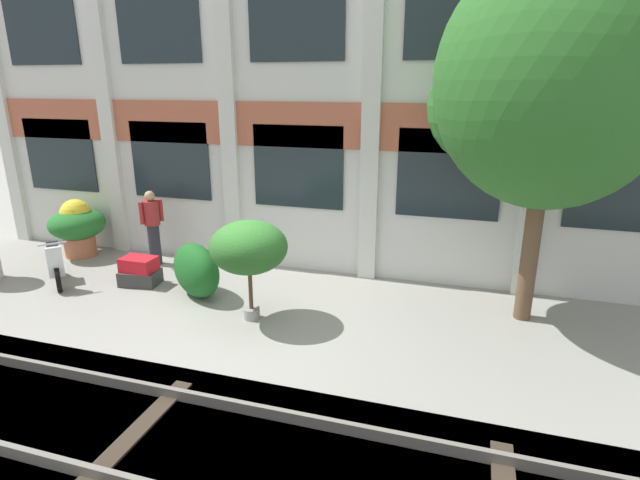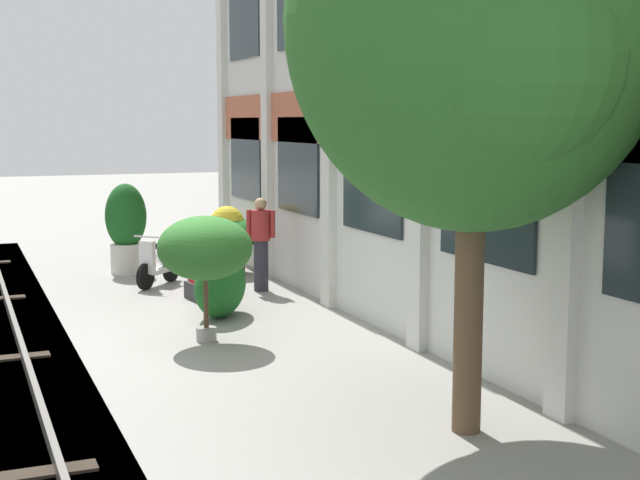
{
  "view_description": "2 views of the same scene",
  "coord_description": "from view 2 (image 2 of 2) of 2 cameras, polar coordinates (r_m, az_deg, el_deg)",
  "views": [
    {
      "loc": [
        3.45,
        -7.17,
        3.91
      ],
      "look_at": [
        0.97,
        0.91,
        1.24
      ],
      "focal_mm": 28.0,
      "sensor_mm": 36.0,
      "label": 1
    },
    {
      "loc": [
        11.75,
        -3.14,
        3.02
      ],
      "look_at": [
        0.98,
        1.3,
        1.47
      ],
      "focal_mm": 50.0,
      "sensor_mm": 36.0,
      "label": 2
    }
  ],
  "objects": [
    {
      "name": "apartment_facade",
      "position": [
        13.17,
        4.38,
        9.79
      ],
      "size": [
        15.52,
        0.64,
        7.07
      ],
      "color": "silver",
      "rests_on": "ground"
    },
    {
      "name": "potted_plant_glazed_jar",
      "position": [
        17.86,
        -5.96,
        0.24
      ],
      "size": [
        1.26,
        1.26,
        1.35
      ],
      "color": "#B76647",
      "rests_on": "ground"
    },
    {
      "name": "potted_plant_square_trough",
      "position": [
        15.3,
        -7.32,
        -2.82
      ],
      "size": [
        0.81,
        0.61,
        0.57
      ],
      "color": "#333333",
      "rests_on": "ground"
    },
    {
      "name": "broadleaf_tree",
      "position": [
        8.6,
        9.88,
        12.99
      ],
      "size": [
        3.74,
        3.56,
        5.91
      ],
      "color": "brown",
      "rests_on": "ground"
    },
    {
      "name": "scooter_near_curb",
      "position": [
        16.79,
        -10.19,
        -1.38
      ],
      "size": [
        1.06,
        1.01,
        0.98
      ],
      "rotation": [
        0.0,
        0.0,
        5.53
      ],
      "color": "black",
      "rests_on": "ground"
    },
    {
      "name": "resident_by_doorway",
      "position": [
        15.91,
        -3.81,
        -0.08
      ],
      "size": [
        0.34,
        0.45,
        1.68
      ],
      "rotation": [
        0.0,
        0.0,
        -0.6
      ],
      "color": "#282833",
      "rests_on": "ground"
    },
    {
      "name": "potted_plant_stone_basin",
      "position": [
        18.15,
        -12.31,
        1.05
      ],
      "size": [
        0.82,
        0.82,
        1.8
      ],
      "color": "beige",
      "rests_on": "ground"
    },
    {
      "name": "ground_plane",
      "position": [
        12.53,
        -7.29,
        -6.42
      ],
      "size": [
        80.0,
        80.0,
        0.0
      ],
      "primitive_type": "plane",
      "color": "gray"
    },
    {
      "name": "potted_plant_terracotta_small",
      "position": [
        12.27,
        -7.37,
        -0.57
      ],
      "size": [
        1.3,
        1.3,
        1.75
      ],
      "color": "gray",
      "rests_on": "ground"
    },
    {
      "name": "topiary_hedge",
      "position": [
        13.9,
        -6.39,
        -2.85
      ],
      "size": [
        1.53,
        1.37,
        1.02
      ],
      "primitive_type": "ellipsoid",
      "rotation": [
        0.0,
        0.0,
        5.66
      ],
      "color": "#19561E",
      "rests_on": "ground"
    }
  ]
}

